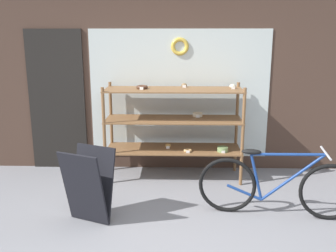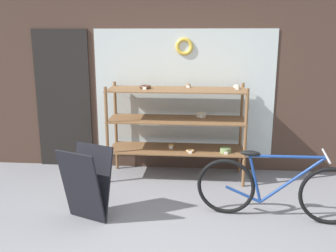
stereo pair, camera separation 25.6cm
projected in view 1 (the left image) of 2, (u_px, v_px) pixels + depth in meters
ground_plane at (159, 248)px, 3.64m from camera, size 30.00×30.00×0.00m
storefront_facade at (164, 47)px, 5.44m from camera, size 5.72×0.13×3.79m
display_case at (175, 121)px, 5.26m from camera, size 1.90×0.59×1.35m
bicycle at (277, 186)px, 4.21m from camera, size 1.76×0.46×0.79m
sandwich_board at (89, 186)px, 4.06m from camera, size 0.60×0.54×0.82m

